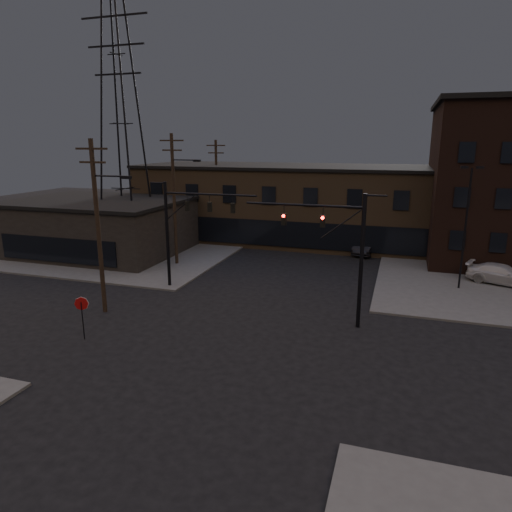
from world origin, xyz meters
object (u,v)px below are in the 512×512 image
Objects in this scene: stop_sign at (82,308)px; car_crossing at (367,246)px; traffic_signal_far at (182,223)px; parked_car_lot_b at (502,274)px; traffic_signal_near at (342,246)px; parked_car_lot_a at (503,261)px.

stop_sign is 28.86m from car_crossing.
traffic_signal_far is 24.72m from parked_car_lot_b.
traffic_signal_near is 1.64× the size of car_crossing.
parked_car_lot_a is 0.81× the size of car_crossing.
traffic_signal_far reaches higher than stop_sign.
traffic_signal_far is 20.18m from car_crossing.
traffic_signal_near is at bearing 25.90° from stop_sign.
traffic_signal_near is at bearing 157.26° from parked_car_lot_b.
traffic_signal_far is at bearing 82.68° from stop_sign.
traffic_signal_far is at bearing 102.31° from parked_car_lot_a.
traffic_signal_far reaches higher than parked_car_lot_b.
traffic_signal_near and traffic_signal_far have the same top height.
stop_sign is (-1.28, -9.99, -3.17)m from traffic_signal_far.
traffic_signal_far is at bearing -116.58° from car_crossing.
car_crossing is (-11.62, 2.50, -0.02)m from parked_car_lot_a.
car_crossing reaches higher than parked_car_lot_a.
car_crossing is (-10.75, 7.35, -0.09)m from parked_car_lot_b.
stop_sign is 34.07m from parked_car_lot_a.
car_crossing is (0.14, 19.01, -4.13)m from traffic_signal_near.
stop_sign is at bearing -154.10° from traffic_signal_near.
traffic_signal_far is 1.57× the size of parked_car_lot_b.
traffic_signal_near reaches higher than parked_car_lot_b.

